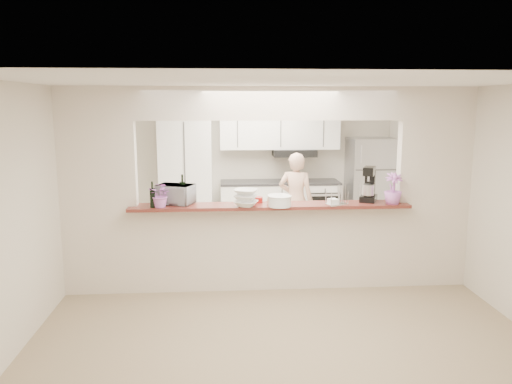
{
  "coord_description": "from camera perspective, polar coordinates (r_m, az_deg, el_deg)",
  "views": [
    {
      "loc": [
        -0.59,
        -5.98,
        2.3
      ],
      "look_at": [
        -0.15,
        0.3,
        1.18
      ],
      "focal_mm": 35.0,
      "sensor_mm": 36.0,
      "label": 1
    }
  ],
  "objects": [
    {
      "name": "bar_counter",
      "position": [
        6.24,
        1.56,
        -5.94
      ],
      "size": [
        3.4,
        0.38,
        1.09
      ],
      "color": "silver",
      "rests_on": "floor"
    },
    {
      "name": "plate_stack_b",
      "position": [
        6.16,
        2.61,
        -0.78
      ],
      "size": [
        0.28,
        0.28,
        0.1
      ],
      "color": "white",
      "rests_on": "bar_counter"
    },
    {
      "name": "refrigerator",
      "position": [
        9.14,
        12.81,
        0.72
      ],
      "size": [
        0.75,
        0.7,
        1.7
      ],
      "primitive_type": "cube",
      "color": "#9D9DA1",
      "rests_on": "floor"
    },
    {
      "name": "utensil_caddy",
      "position": [
        6.09,
        9.23,
        -0.54
      ],
      "size": [
        0.29,
        0.22,
        0.24
      ],
      "color": "silver",
      "rests_on": "bar_counter"
    },
    {
      "name": "toaster_oven",
      "position": [
        6.15,
        -9.19,
        -0.26
      ],
      "size": [
        0.5,
        0.42,
        0.24
      ],
      "primitive_type": "imported",
      "rotation": [
        0.0,
        0.0,
        -0.35
      ],
      "color": "#B2B3B7",
      "rests_on": "bar_counter"
    },
    {
      "name": "wine_bottle_b",
      "position": [
        5.98,
        -11.74,
        -0.61
      ],
      "size": [
        0.06,
        0.06,
        0.31
      ],
      "color": "black",
      "rests_on": "bar_counter"
    },
    {
      "name": "partition",
      "position": [
        6.06,
        1.6,
        2.34
      ],
      "size": [
        5.0,
        0.15,
        2.5
      ],
      "color": "silver",
      "rests_on": "floor"
    },
    {
      "name": "tan_bowl",
      "position": [
        6.09,
        2.07,
        -0.99
      ],
      "size": [
        0.17,
        0.17,
        0.08
      ],
      "primitive_type": "cylinder",
      "color": "#C1B188",
      "rests_on": "bar_counter"
    },
    {
      "name": "stand_mixer",
      "position": [
        6.4,
        12.8,
        0.72
      ],
      "size": [
        0.29,
        0.34,
        0.44
      ],
      "color": "black",
      "rests_on": "bar_counter"
    },
    {
      "name": "floor",
      "position": [
        6.43,
        1.53,
        -10.86
      ],
      "size": [
        6.0,
        6.0,
        0.0
      ],
      "primitive_type": "plane",
      "color": "tan",
      "rests_on": "ground"
    },
    {
      "name": "person",
      "position": [
        8.0,
        4.56,
        -1.0
      ],
      "size": [
        0.64,
        0.52,
        1.53
      ],
      "primitive_type": "imported",
      "rotation": [
        0.0,
        0.0,
        2.82
      ],
      "color": "#D4A389",
      "rests_on": "floor"
    },
    {
      "name": "red_bowl",
      "position": [
        6.18,
        0.12,
        -0.88
      ],
      "size": [
        0.14,
        0.14,
        0.07
      ],
      "primitive_type": "cylinder",
      "color": "maroon",
      "rests_on": "bar_counter"
    },
    {
      "name": "serving_bowls",
      "position": [
        5.92,
        -1.15,
        -0.7
      ],
      "size": [
        0.36,
        0.36,
        0.2
      ],
      "primitive_type": "imported",
      "rotation": [
        0.0,
        0.0,
        -0.39
      ],
      "color": "white",
      "rests_on": "bar_counter"
    },
    {
      "name": "flower_right",
      "position": [
        6.27,
        15.4,
        0.38
      ],
      "size": [
        0.22,
        0.22,
        0.38
      ],
      "primitive_type": "imported",
      "rotation": [
        0.0,
        0.0,
        -0.03
      ],
      "color": "#B66DCA",
      "rests_on": "bar_counter"
    },
    {
      "name": "tile_overlay",
      "position": [
        7.89,
        0.43,
        -6.81
      ],
      "size": [
        5.0,
        2.9,
        0.01
      ],
      "primitive_type": "cube",
      "color": "beige",
      "rests_on": "floor"
    },
    {
      "name": "plate_stack_a",
      "position": [
        5.94,
        2.72,
        -1.03
      ],
      "size": [
        0.28,
        0.28,
        0.13
      ],
      "color": "white",
      "rests_on": "bar_counter"
    },
    {
      "name": "flower_left",
      "position": [
        5.96,
        -10.8,
        -0.32
      ],
      "size": [
        0.34,
        0.32,
        0.3
      ],
      "primitive_type": "imported",
      "rotation": [
        0.0,
        0.0,
        -0.42
      ],
      "color": "#D570BC",
      "rests_on": "bar_counter"
    },
    {
      "name": "kitchen_cabinets",
      "position": [
        8.81,
        -1.37,
        1.45
      ],
      "size": [
        3.15,
        0.62,
        2.25
      ],
      "color": "white",
      "rests_on": "floor"
    },
    {
      "name": "wine_bottle_a",
      "position": [
        6.16,
        -8.4,
        -0.01
      ],
      "size": [
        0.07,
        0.07,
        0.36
      ],
      "color": "black",
      "rests_on": "bar_counter"
    }
  ]
}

